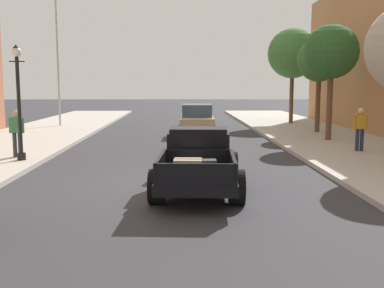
% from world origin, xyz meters
% --- Properties ---
extents(ground_plane, '(140.00, 140.00, 0.00)m').
position_xyz_m(ground_plane, '(0.00, 0.00, 0.00)').
color(ground_plane, '#333338').
extents(hotrod_truck_black, '(2.39, 5.02, 1.58)m').
position_xyz_m(hotrod_truck_black, '(0.66, -0.46, 0.75)').
color(hotrod_truck_black, black).
rests_on(hotrod_truck_black, ground).
extents(car_background_tan, '(1.97, 4.35, 1.65)m').
position_xyz_m(car_background_tan, '(1.08, 11.97, 0.77)').
color(car_background_tan, tan).
rests_on(car_background_tan, ground).
extents(pedestrian_sidewalk_left, '(0.53, 0.22, 1.65)m').
position_xyz_m(pedestrian_sidewalk_left, '(-5.55, 3.94, 1.09)').
color(pedestrian_sidewalk_left, '#333338').
rests_on(pedestrian_sidewalk_left, sidewalk_left).
extents(pedestrian_sidewalk_right, '(0.53, 0.22, 1.65)m').
position_xyz_m(pedestrian_sidewalk_right, '(7.07, 5.05, 1.09)').
color(pedestrian_sidewalk_right, '#232847').
rests_on(pedestrian_sidewalk_right, sidewalk_right).
extents(street_lamp_near, '(0.50, 0.32, 3.85)m').
position_xyz_m(street_lamp_near, '(-5.18, 3.26, 2.39)').
color(street_lamp_near, black).
rests_on(street_lamp_near, sidewalk_left).
extents(flagpole, '(1.74, 0.16, 9.16)m').
position_xyz_m(flagpole, '(-7.05, 16.29, 5.77)').
color(flagpole, '#B2B2B7').
rests_on(flagpole, sidewalk_left).
extents(street_tree_second, '(2.43, 2.43, 5.22)m').
position_xyz_m(street_tree_second, '(7.02, 8.60, 4.12)').
color(street_tree_second, brown).
rests_on(street_tree_second, sidewalk_right).
extents(street_tree_third, '(2.33, 2.33, 5.00)m').
position_xyz_m(street_tree_third, '(7.56, 12.12, 3.94)').
color(street_tree_third, brown).
rests_on(street_tree_third, sidewalk_right).
extents(street_tree_farthest, '(3.22, 3.22, 6.15)m').
position_xyz_m(street_tree_farthest, '(7.50, 17.70, 4.67)').
color(street_tree_farthest, brown).
rests_on(street_tree_farthest, sidewalk_right).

